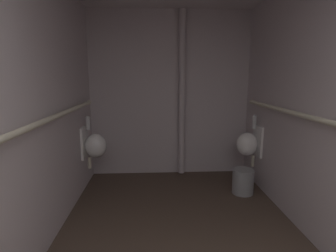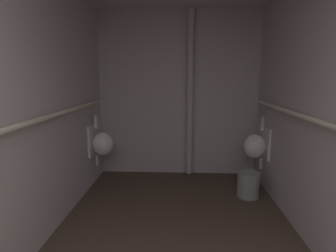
% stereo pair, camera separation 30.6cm
% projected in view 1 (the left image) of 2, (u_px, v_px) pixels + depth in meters
% --- Properties ---
extents(wall_left, '(0.06, 4.24, 2.57)m').
position_uv_depth(wall_left, '(27.00, 113.00, 2.18)').
color(wall_left, beige).
rests_on(wall_left, ground).
extents(wall_right, '(0.06, 4.24, 2.57)m').
position_uv_depth(wall_right, '(334.00, 111.00, 2.31)').
color(wall_right, beige).
rests_on(wall_right, ground).
extents(wall_back, '(2.61, 0.06, 2.57)m').
position_uv_depth(wall_back, '(170.00, 95.00, 4.29)').
color(wall_back, beige).
rests_on(wall_back, ground).
extents(urinal_left_mid, '(0.32, 0.30, 0.76)m').
position_uv_depth(urinal_left_mid, '(94.00, 145.00, 3.81)').
color(urinal_left_mid, white).
extents(urinal_right_mid, '(0.32, 0.30, 0.76)m').
position_uv_depth(urinal_right_mid, '(249.00, 143.00, 3.89)').
color(urinal_right_mid, white).
extents(supply_pipe_left, '(0.06, 3.55, 0.06)m').
position_uv_depth(supply_pipe_left, '(39.00, 124.00, 2.19)').
color(supply_pipe_left, beige).
extents(supply_pipe_right, '(0.06, 3.47, 0.06)m').
position_uv_depth(supply_pipe_right, '(323.00, 121.00, 2.31)').
color(supply_pipe_right, beige).
extents(standpipe_back_wall, '(0.10, 0.10, 2.52)m').
position_uv_depth(standpipe_back_wall, '(182.00, 95.00, 4.20)').
color(standpipe_back_wall, beige).
rests_on(standpipe_back_wall, ground).
extents(waste_bin, '(0.28, 0.28, 0.34)m').
position_uv_depth(waste_bin, '(243.00, 181.00, 3.68)').
color(waste_bin, gray).
rests_on(waste_bin, ground).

